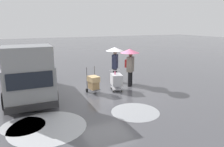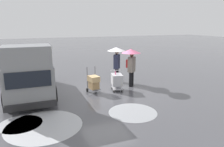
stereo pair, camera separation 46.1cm
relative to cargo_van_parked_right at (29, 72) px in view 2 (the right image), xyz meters
name	(u,v)px [view 2 (the right image)]	position (x,y,z in m)	size (l,w,h in m)	color
ground_plane	(107,91)	(-3.73, 0.83, -1.18)	(90.00, 90.00, 0.00)	#4C4C51
slush_patch_near_cluster	(133,112)	(-3.71, 3.75, -1.18)	(1.93, 1.93, 0.01)	#999BA0
slush_patch_under_van	(44,126)	(-0.34, 3.63, -1.18)	(2.63, 2.63, 0.01)	#ADAFB5
slush_patch_far_side	(20,124)	(0.43, 3.17, -1.18)	(1.50, 1.50, 0.01)	#999BA0
cargo_van_parked_right	(29,72)	(0.00, 0.00, 0.00)	(2.25, 5.36, 2.60)	gray
shopping_cart_vendor	(117,80)	(-4.24, 0.91, -0.61)	(0.73, 0.92, 1.04)	#B2B2B7
hand_dolly_boxes	(94,82)	(-3.00, 0.81, -0.63)	(0.59, 0.76, 1.32)	#515156
pedestrian_pink_side	(131,59)	(-5.27, 0.47, 0.39)	(1.04, 1.04, 2.15)	black
pedestrian_black_side	(117,56)	(-4.88, -0.67, 0.41)	(1.04, 1.04, 2.15)	black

